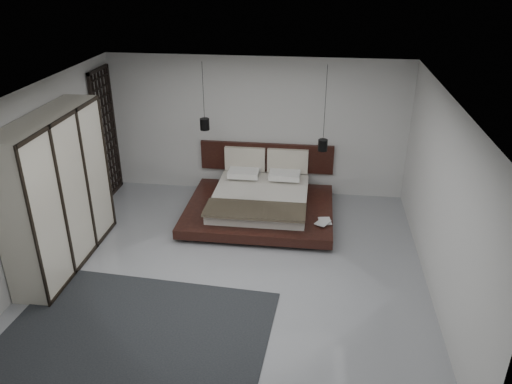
# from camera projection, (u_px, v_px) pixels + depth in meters

# --- Properties ---
(floor) EXTENTS (6.00, 6.00, 0.00)m
(floor) POSITION_uv_depth(u_px,v_px,m) (233.00, 269.00, 7.94)
(floor) COLOR gray
(floor) RESTS_ON ground
(ceiling) EXTENTS (6.00, 6.00, 0.00)m
(ceiling) POSITION_uv_depth(u_px,v_px,m) (228.00, 95.00, 6.74)
(ceiling) COLOR white
(ceiling) RESTS_ON wall_back
(wall_back) EXTENTS (6.00, 0.00, 6.00)m
(wall_back) POSITION_uv_depth(u_px,v_px,m) (257.00, 127.00, 10.03)
(wall_back) COLOR #BCBCB9
(wall_back) RESTS_ON floor
(wall_front) EXTENTS (6.00, 0.00, 6.00)m
(wall_front) POSITION_uv_depth(u_px,v_px,m) (175.00, 324.00, 4.65)
(wall_front) COLOR #BCBCB9
(wall_front) RESTS_ON floor
(wall_left) EXTENTS (0.00, 6.00, 6.00)m
(wall_left) POSITION_uv_depth(u_px,v_px,m) (39.00, 179.00, 7.69)
(wall_left) COLOR #BCBCB9
(wall_left) RESTS_ON floor
(wall_right) EXTENTS (0.00, 6.00, 6.00)m
(wall_right) POSITION_uv_depth(u_px,v_px,m) (441.00, 201.00, 6.99)
(wall_right) COLOR #BCBCB9
(wall_right) RESTS_ON floor
(lattice_screen) EXTENTS (0.05, 0.90, 2.60)m
(lattice_screen) POSITION_uv_depth(u_px,v_px,m) (106.00, 134.00, 9.92)
(lattice_screen) COLOR black
(lattice_screen) RESTS_ON floor
(bed) EXTENTS (2.73, 2.37, 1.07)m
(bed) POSITION_uv_depth(u_px,v_px,m) (260.00, 201.00, 9.51)
(bed) COLOR black
(bed) RESTS_ON floor
(book_lower) EXTENTS (0.25, 0.31, 0.03)m
(book_lower) POSITION_uv_depth(u_px,v_px,m) (319.00, 221.00, 8.80)
(book_lower) COLOR #99724C
(book_lower) RESTS_ON bed
(book_upper) EXTENTS (0.31, 0.34, 0.02)m
(book_upper) POSITION_uv_depth(u_px,v_px,m) (318.00, 221.00, 8.77)
(book_upper) COLOR #99724C
(book_upper) RESTS_ON book_lower
(pendant_left) EXTENTS (0.18, 0.18, 1.28)m
(pendant_left) POSITION_uv_depth(u_px,v_px,m) (205.00, 124.00, 9.44)
(pendant_left) COLOR black
(pendant_left) RESTS_ON ceiling
(pendant_right) EXTENTS (0.18, 0.18, 1.60)m
(pendant_right) POSITION_uv_depth(u_px,v_px,m) (323.00, 145.00, 9.32)
(pendant_right) COLOR black
(pendant_right) RESTS_ON ceiling
(wardrobe) EXTENTS (0.59, 2.48, 2.43)m
(wardrobe) POSITION_uv_depth(u_px,v_px,m) (58.00, 192.00, 7.68)
(wardrobe) COLOR beige
(wardrobe) RESTS_ON floor
(rug) EXTENTS (3.62, 2.69, 0.01)m
(rug) POSITION_uv_depth(u_px,v_px,m) (135.00, 335.00, 6.53)
(rug) COLOR black
(rug) RESTS_ON floor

